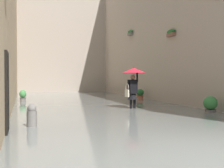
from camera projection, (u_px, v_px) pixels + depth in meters
name	position (u px, v px, depth m)	size (l,w,h in m)	color
ground_plane	(91.00, 105.00, 16.52)	(60.00, 60.00, 0.00)	gray
flood_water	(91.00, 104.00, 16.52)	(8.81, 29.03, 0.16)	slate
building_facade_left	(171.00, 12.00, 17.80)	(2.04, 27.03, 10.88)	#A89989
building_facade_far	(62.00, 32.00, 28.27)	(11.61, 1.80, 11.72)	#A89989
person_wading	(133.00, 79.00, 13.34)	(1.07, 1.07, 2.04)	#2D2319
potted_plant_mid_left	(210.00, 105.00, 11.85)	(0.55, 0.55, 0.80)	#66605B
potted_plant_mid_right	(23.00, 96.00, 17.33)	(0.40, 0.40, 0.81)	#66605B
potted_plant_near_left	(140.00, 95.00, 18.85)	(0.48, 0.48, 0.81)	#9E563D
mooring_bollard	(32.00, 118.00, 8.47)	(0.29, 0.29, 0.79)	slate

